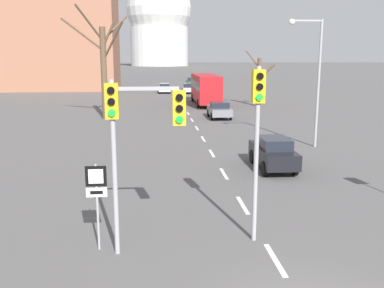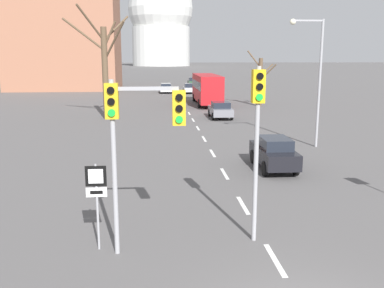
% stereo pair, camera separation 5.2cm
% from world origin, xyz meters
% --- Properties ---
extents(lane_stripe_0, '(0.16, 2.00, 0.01)m').
position_xyz_m(lane_stripe_0, '(0.00, 3.14, 0.00)').
color(lane_stripe_0, silver).
rests_on(lane_stripe_0, ground_plane).
extents(lane_stripe_1, '(0.16, 2.00, 0.01)m').
position_xyz_m(lane_stripe_1, '(0.00, 7.64, 0.00)').
color(lane_stripe_1, silver).
rests_on(lane_stripe_1, ground_plane).
extents(lane_stripe_2, '(0.16, 2.00, 0.01)m').
position_xyz_m(lane_stripe_2, '(0.00, 12.14, 0.00)').
color(lane_stripe_2, silver).
rests_on(lane_stripe_2, ground_plane).
extents(lane_stripe_3, '(0.16, 2.00, 0.01)m').
position_xyz_m(lane_stripe_3, '(0.00, 16.64, 0.00)').
color(lane_stripe_3, silver).
rests_on(lane_stripe_3, ground_plane).
extents(lane_stripe_4, '(0.16, 2.00, 0.01)m').
position_xyz_m(lane_stripe_4, '(0.00, 21.14, 0.00)').
color(lane_stripe_4, silver).
rests_on(lane_stripe_4, ground_plane).
extents(lane_stripe_5, '(0.16, 2.00, 0.01)m').
position_xyz_m(lane_stripe_5, '(0.00, 25.64, 0.00)').
color(lane_stripe_5, silver).
rests_on(lane_stripe_5, ground_plane).
extents(lane_stripe_6, '(0.16, 2.00, 0.01)m').
position_xyz_m(lane_stripe_6, '(0.00, 30.14, 0.00)').
color(lane_stripe_6, silver).
rests_on(lane_stripe_6, ground_plane).
extents(lane_stripe_7, '(0.16, 2.00, 0.01)m').
position_xyz_m(lane_stripe_7, '(0.00, 34.64, 0.00)').
color(lane_stripe_7, silver).
rests_on(lane_stripe_7, ground_plane).
extents(traffic_signal_near_left, '(2.17, 0.34, 4.99)m').
position_xyz_m(traffic_signal_near_left, '(-3.81, 3.93, 3.79)').
color(traffic_signal_near_left, '#9E9EA3').
rests_on(traffic_signal_near_left, ground_plane).
extents(traffic_signal_centre_tall, '(0.36, 0.34, 5.33)m').
position_xyz_m(traffic_signal_centre_tall, '(-0.30, 4.50, 3.70)').
color(traffic_signal_centre_tall, '#9E9EA3').
rests_on(traffic_signal_centre_tall, ground_plane).
extents(route_sign_post, '(0.60, 0.08, 2.59)m').
position_xyz_m(route_sign_post, '(-5.00, 4.23, 1.77)').
color(route_sign_post, '#9E9EA3').
rests_on(route_sign_post, ground_plane).
extents(street_lamp_right, '(2.11, 0.36, 7.79)m').
position_xyz_m(street_lamp_right, '(6.37, 17.99, 4.81)').
color(street_lamp_right, '#9E9EA3').
rests_on(street_lamp_right, ground_plane).
extents(sedan_near_left, '(1.88, 4.23, 1.53)m').
position_xyz_m(sedan_near_left, '(2.61, 31.05, 0.80)').
color(sedan_near_left, slate).
rests_on(sedan_near_left, ground_plane).
extents(sedan_near_right, '(1.94, 4.02, 1.53)m').
position_xyz_m(sedan_near_right, '(1.90, 58.57, 0.78)').
color(sedan_near_right, '#B7B7BC').
rests_on(sedan_near_right, ground_plane).
extents(sedan_mid_centre, '(1.84, 4.35, 1.49)m').
position_xyz_m(sedan_mid_centre, '(-1.76, 59.41, 0.76)').
color(sedan_mid_centre, silver).
rests_on(sedan_mid_centre, ground_plane).
extents(sedan_far_left, '(1.69, 4.07, 1.64)m').
position_xyz_m(sedan_far_left, '(2.60, 12.82, 0.85)').
color(sedan_far_left, black).
rests_on(sedan_far_left, ground_plane).
extents(sedan_far_right, '(1.84, 4.40, 1.69)m').
position_xyz_m(sedan_far_right, '(3.71, 74.17, 0.86)').
color(sedan_far_right, '#2D4C33').
rests_on(sedan_far_right, ground_plane).
extents(city_bus, '(2.66, 10.80, 3.48)m').
position_xyz_m(city_bus, '(2.69, 42.59, 2.05)').
color(city_bus, red).
rests_on(city_bus, ground_plane).
extents(bare_tree_left_near, '(5.69, 4.04, 9.89)m').
position_xyz_m(bare_tree_left_near, '(-7.83, 31.55, 4.86)').
color(bare_tree_left_near, brown).
rests_on(bare_tree_left_near, ground_plane).
extents(bare_tree_right_near, '(2.96, 2.17, 6.30)m').
position_xyz_m(bare_tree_right_near, '(8.55, 40.36, 2.95)').
color(bare_tree_right_near, brown).
rests_on(bare_tree_right_near, ground_plane).
extents(capitol_dome, '(38.36, 38.36, 54.19)m').
position_xyz_m(capitol_dome, '(0.00, 257.38, 26.39)').
color(capitol_dome, silver).
rests_on(capitol_dome, ground_plane).
extents(apartment_block_left, '(18.00, 14.00, 22.10)m').
position_xyz_m(apartment_block_left, '(-18.77, 69.29, 11.05)').
color(apartment_block_left, '#9E664C').
rests_on(apartment_block_left, ground_plane).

